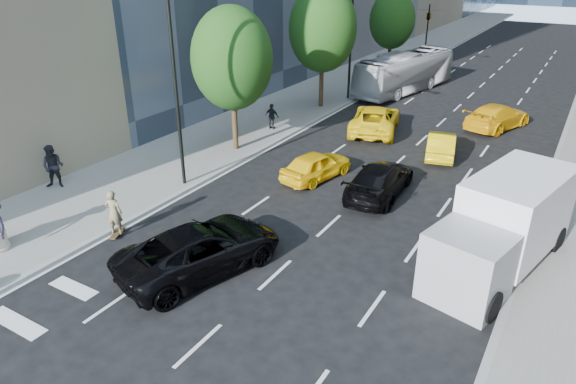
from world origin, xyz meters
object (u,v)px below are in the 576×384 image
Objects in this scene: skateboarder at (114,215)px; black_sedan_lincoln at (200,249)px; black_sedan_mercedes at (379,180)px; city_bus at (405,72)px; box_truck at (503,226)px.

skateboarder reaches higher than black_sedan_lincoln.
skateboarder is 11.21m from black_sedan_mercedes.
city_bus is at bearing -77.37° from black_sedan_mercedes.
box_truck reaches higher than black_sedan_mercedes.
city_bus reaches higher than black_sedan_mercedes.
black_sedan_lincoln is 0.53× the size of city_bus.
black_sedan_mercedes is (7.20, 8.59, -0.16)m from skateboarder.
black_sedan_lincoln is at bearing 67.79° from black_sedan_mercedes.
skateboarder is at bearing -144.78° from box_truck.
city_bus reaches higher than black_sedan_lincoln.
skateboarder reaches higher than black_sedan_mercedes.
skateboarder is 0.25× the size of box_truck.
skateboarder is at bearing -82.20° from city_bus.
black_sedan_lincoln is 1.14× the size of black_sedan_mercedes.
box_truck is at bearing -51.99° from city_bus.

